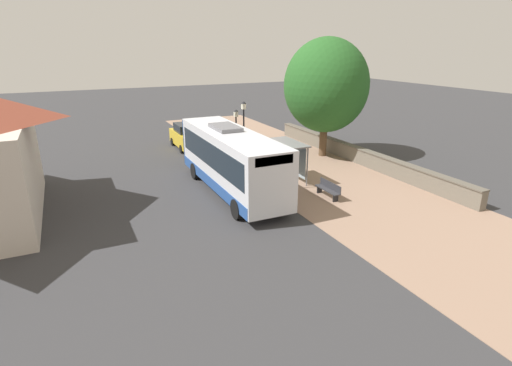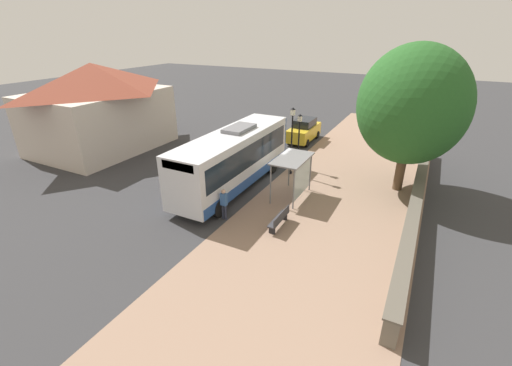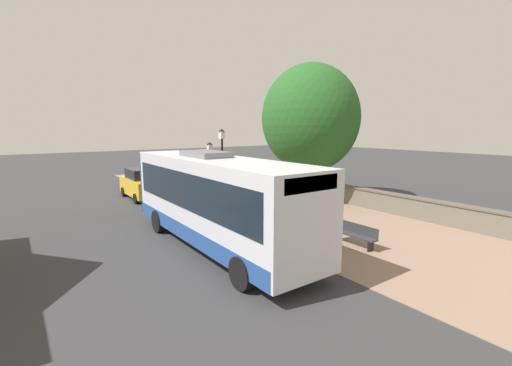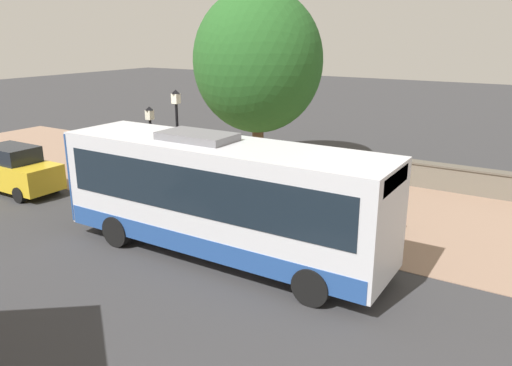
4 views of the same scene
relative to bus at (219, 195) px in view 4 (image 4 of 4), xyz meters
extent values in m
plane|color=#353538|center=(-1.83, -1.86, -1.91)|extent=(120.00, 120.00, 0.00)
cube|color=#937560|center=(-6.33, -1.86, -1.90)|extent=(9.00, 44.00, 0.02)
cube|color=#6B6356|center=(-10.38, -1.86, -1.40)|extent=(0.50, 20.00, 1.03)
cube|color=#5B5449|center=(-10.38, -1.86, -0.84)|extent=(0.60, 20.00, 0.08)
cube|color=silver|center=(0.00, 0.02, 0.05)|extent=(2.53, 10.28, 3.03)
cube|color=black|center=(0.00, 0.02, 0.45)|extent=(2.57, 9.46, 1.33)
cube|color=#264C93|center=(0.00, 0.02, -1.16)|extent=(2.57, 10.07, 0.61)
cube|color=#264C93|center=(0.00, -5.09, 0.05)|extent=(2.57, 0.06, 2.91)
cube|color=black|center=(0.00, 5.12, 1.27)|extent=(1.90, 0.08, 0.42)
cube|color=slate|center=(0.00, -0.75, 1.68)|extent=(1.26, 2.26, 0.22)
cylinder|color=black|center=(-1.18, 3.61, -1.41)|extent=(0.30, 1.00, 1.00)
cylinder|color=black|center=(1.18, 3.61, -1.41)|extent=(0.30, 1.00, 1.00)
cylinder|color=black|center=(-1.18, -3.17, -1.41)|extent=(0.30, 1.00, 1.00)
cylinder|color=black|center=(1.18, -3.17, -1.41)|extent=(0.30, 1.00, 1.00)
cylinder|color=slate|center=(-3.00, -1.67, -0.72)|extent=(0.08, 0.08, 2.38)
cylinder|color=slate|center=(-3.00, 1.05, -0.72)|extent=(0.08, 0.08, 2.38)
cylinder|color=slate|center=(-4.38, -1.67, -0.72)|extent=(0.08, 0.08, 2.38)
cylinder|color=slate|center=(-4.38, 1.05, -0.72)|extent=(0.08, 0.08, 2.38)
cube|color=slate|center=(-3.69, -0.31, 0.51)|extent=(1.68, 3.02, 0.08)
cube|color=silver|center=(-4.36, -0.31, -0.60)|extent=(0.03, 2.45, 1.90)
cylinder|color=#2D3347|center=(-1.66, 3.70, -1.50)|extent=(0.12, 0.12, 0.82)
cylinder|color=#2D3347|center=(-1.50, 3.70, -1.50)|extent=(0.12, 0.12, 0.82)
cube|color=#38609E|center=(-1.58, 3.70, -0.76)|extent=(0.34, 0.22, 0.66)
sphere|color=tan|center=(-1.58, 3.70, -0.32)|extent=(0.23, 0.23, 0.23)
cube|color=#333338|center=(-4.42, 3.13, -1.46)|extent=(0.40, 1.89, 0.06)
cube|color=#333338|center=(-4.59, 3.13, -1.23)|extent=(0.04, 1.89, 0.40)
cube|color=black|center=(-4.42, 2.37, -1.69)|extent=(0.32, 0.06, 0.45)
cube|color=black|center=(-4.42, 3.88, -1.69)|extent=(0.32, 0.06, 0.45)
cylinder|color=black|center=(-2.35, -3.54, -1.83)|extent=(0.24, 0.24, 0.16)
cylinder|color=black|center=(-2.35, -3.54, 0.13)|extent=(0.10, 0.10, 4.08)
cube|color=silver|center=(-2.35, -3.54, 2.34)|extent=(0.24, 0.24, 0.35)
pyramid|color=black|center=(-2.35, -3.54, 2.58)|extent=(0.28, 0.28, 0.14)
cylinder|color=black|center=(-2.37, -4.87, -1.83)|extent=(0.24, 0.24, 0.16)
cylinder|color=black|center=(-2.37, -4.87, -0.22)|extent=(0.10, 0.10, 3.38)
cube|color=silver|center=(-2.37, -4.87, 1.65)|extent=(0.24, 0.24, 0.35)
pyramid|color=black|center=(-2.37, -4.87, 1.89)|extent=(0.28, 0.28, 0.14)
cylinder|color=brown|center=(-9.19, -4.33, -0.15)|extent=(0.55, 0.55, 3.53)
ellipsoid|color=#265B23|center=(-9.19, -4.33, 3.30)|extent=(6.09, 6.09, 6.70)
cube|color=gold|center=(-0.56, -11.04, -1.12)|extent=(1.73, 4.32, 1.04)
cube|color=black|center=(-0.56, -11.15, -0.27)|extent=(1.47, 2.25, 0.65)
cylinder|color=black|center=(-1.38, -9.64, -1.59)|extent=(0.22, 0.64, 0.64)
cylinder|color=black|center=(0.26, -9.64, -1.59)|extent=(0.22, 0.64, 0.64)
cylinder|color=black|center=(-1.38, -12.45, -1.59)|extent=(0.22, 0.64, 0.64)
camera|label=1|loc=(7.96, 20.01, 6.09)|focal=28.00mm
camera|label=2|loc=(-10.23, 16.81, 7.28)|focal=24.00mm
camera|label=3|loc=(6.24, 11.37, 2.69)|focal=24.00mm
camera|label=4|loc=(11.27, 8.26, 4.59)|focal=35.00mm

